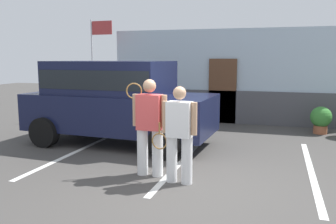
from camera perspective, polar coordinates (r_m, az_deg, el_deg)
The scene contains 10 objects.
ground_plane at distance 6.14m, azimuth 1.96°, elevation -11.62°, with size 40.00×40.00×0.00m, color #423F3D.
parking_stripe_0 at distance 8.57m, azimuth -14.07°, elevation -5.97°, with size 0.12×4.40×0.01m, color silver.
parking_stripe_1 at distance 7.60m, azimuth 2.48°, elevation -7.58°, with size 0.12×4.40×0.01m, color silver.
parking_stripe_2 at distance 7.40m, azimuth 21.86°, elevation -8.67°, with size 0.12×4.40×0.01m, color silver.
house_frontage at distance 11.94m, azimuth 9.99°, elevation 5.19°, with size 8.03×0.40×3.06m.
parked_suv at distance 8.93m, azimuth -8.31°, elevation 2.25°, with size 4.69×2.35×2.05m.
tennis_player_man at distance 6.42m, azimuth -2.96°, elevation -2.22°, with size 0.79×0.27×1.75m.
tennis_player_woman at distance 6.04m, azimuth 1.78°, elevation -3.48°, with size 0.87×0.28×1.66m.
potted_plant_by_porch at distance 10.95m, azimuth 23.23°, elevation -0.99°, with size 0.58×0.58×0.77m.
flag_pole at distance 12.52m, azimuth -11.33°, elevation 9.41°, with size 0.80×0.05×3.40m.
Camera 1 is at (1.51, -5.56, 2.13)m, focal length 38.16 mm.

